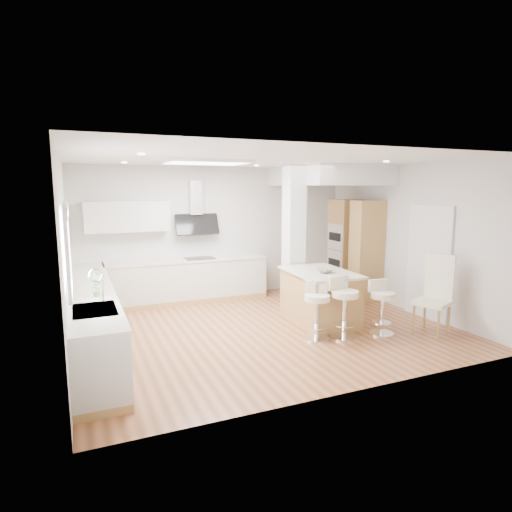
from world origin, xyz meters
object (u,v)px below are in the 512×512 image
bar_stool_b (344,304)px  peninsula (320,296)px  bar_stool_a (317,307)px  dining_chair (436,291)px  bar_stool_c (382,304)px

bar_stool_b → peninsula: bearing=75.7°
bar_stool_a → bar_stool_b: (0.43, -0.11, 0.04)m
dining_chair → bar_stool_c: bearing=140.8°
bar_stool_a → bar_stool_b: bearing=10.3°
bar_stool_a → dining_chair: (1.94, -0.49, 0.18)m
bar_stool_a → peninsula: bearing=80.1°
peninsula → bar_stool_a: bearing=-121.5°
bar_stool_c → dining_chair: size_ratio=0.68×
bar_stool_b → bar_stool_c: bearing=-17.0°
bar_stool_c → dining_chair: 0.92m
bar_stool_b → bar_stool_a: bearing=157.9°
peninsula → bar_stool_a: (-0.52, -0.77, 0.05)m
peninsula → dining_chair: (1.42, -1.25, 0.23)m
bar_stool_b → bar_stool_c: bar_stool_b is taller
bar_stool_a → bar_stool_b: size_ratio=0.94×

